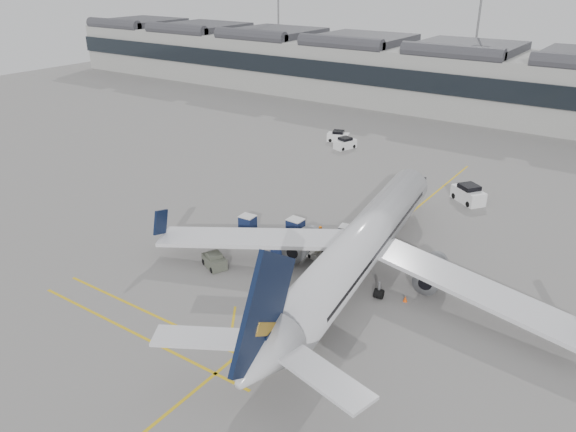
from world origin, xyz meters
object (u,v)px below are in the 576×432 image
Objects in this scene: baggage_cart_a at (347,233)px; belt_loader at (323,256)px; ramp_agent_b at (274,238)px; ramp_agent_a at (321,235)px; airliner_main at (359,248)px; pushback_tug at (215,261)px.

belt_loader is at bearing -97.67° from baggage_cart_a.
ramp_agent_a is at bearing -149.96° from ramp_agent_b.
airliner_main is at bearing 0.09° from belt_loader.
ramp_agent_b is at bearing 164.48° from airliner_main.
pushback_tug is (-11.95, -5.29, -2.60)m from airliner_main.
pushback_tug is at bearing -178.24° from ramp_agent_a.
pushback_tug is at bearing 65.81° from ramp_agent_b.
ramp_agent_b is (-5.65, -0.12, 0.33)m from belt_loader.
pushback_tug is (-7.59, -6.70, 0.12)m from belt_loader.
pushback_tug is (-7.39, -11.57, -0.25)m from baggage_cart_a.
belt_loader is at bearing 173.38° from ramp_agent_b.
airliner_main is at bearing -63.96° from baggage_cart_a.
airliner_main is 23.50× the size of baggage_cart_a.
baggage_cart_a is at bearing 117.87° from airliner_main.
ramp_agent_b is 6.87m from pushback_tug.
airliner_main is 9.38× the size of belt_loader.
baggage_cart_a is (-0.20, 4.86, 0.37)m from belt_loader.
pushback_tug is (-5.61, -9.44, -0.37)m from ramp_agent_a.
ramp_agent_b is 0.58× the size of pushback_tug.
ramp_agent_b reaches higher than baggage_cart_a.
ramp_agent_a is at bearing 138.63° from airliner_main.
airliner_main reaches higher than pushback_tug.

